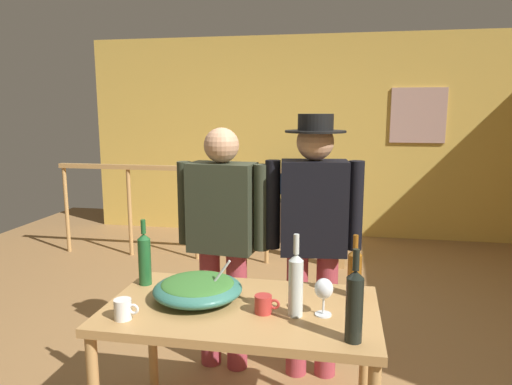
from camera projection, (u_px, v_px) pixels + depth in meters
name	position (u px, v px, depth m)	size (l,w,h in m)	color
ground_plane	(286.00, 351.00, 3.20)	(8.26, 8.26, 0.00)	olive
back_wall	(316.00, 137.00, 6.06)	(6.04, 0.10, 2.57)	gold
framed_picture	(418.00, 115.00, 5.73)	(0.66, 0.03, 0.67)	tan
stair_railing	(244.00, 199.00, 4.99)	(3.21, 0.10, 1.09)	#B2844C
tv_console	(287.00, 220.00, 5.96)	(0.90, 0.40, 0.49)	#38281E
flat_screen_tv	(287.00, 185.00, 5.85)	(0.48, 0.12, 0.37)	black
serving_table	(241.00, 322.00, 2.16)	(1.24, 0.71, 0.75)	#B2844C
salad_bowl	(198.00, 288.00, 2.21)	(0.42, 0.42, 0.21)	#337060
wine_glass	(324.00, 290.00, 2.03)	(0.08, 0.08, 0.17)	silver
wine_bottle_clear	(296.00, 283.00, 2.02)	(0.06, 0.06, 0.37)	silver
wine_bottle_dark	(354.00, 304.00, 1.79)	(0.07, 0.07, 0.37)	black
wine_bottle_green	(145.00, 258.00, 2.39)	(0.07, 0.07, 0.34)	#1E5628
wine_bottle_amber	(355.00, 271.00, 2.24)	(0.07, 0.07, 0.30)	brown
mug_red	(264.00, 304.00, 2.06)	(0.11, 0.08, 0.08)	#B7332D
mug_white	(123.00, 309.00, 2.00)	(0.11, 0.08, 0.09)	white
person_standing_left	(223.00, 230.00, 2.88)	(0.59, 0.26, 1.53)	#9E3842
person_standing_right	(313.00, 226.00, 2.78)	(0.57, 0.35, 1.61)	#9E3842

